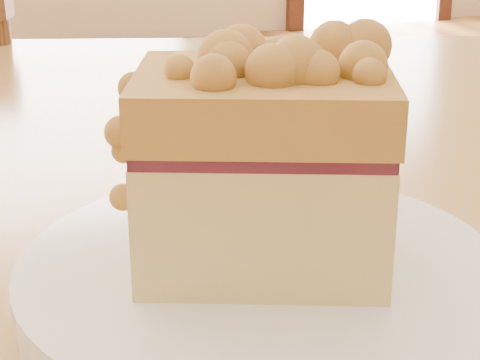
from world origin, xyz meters
name	(u,v)px	position (x,y,z in m)	size (l,w,h in m)	color
cafe_table_main	(92,294)	(-0.05, 0.07, 0.66)	(1.53, 1.25, 0.75)	#A1773E
plate	(261,280)	(0.00, -0.11, 0.76)	(0.23, 0.23, 0.02)	white
cake_slice	(257,157)	(0.00, -0.11, 0.82)	(0.13, 0.12, 0.11)	#DAC07B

